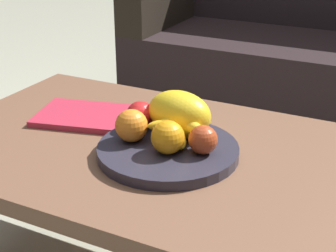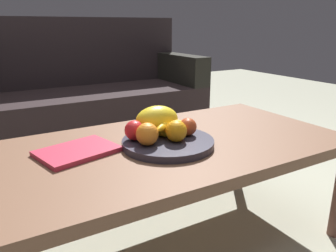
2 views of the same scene
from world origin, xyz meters
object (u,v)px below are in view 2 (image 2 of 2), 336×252
Objects in this scene: orange_front at (147,134)px; orange_left at (176,131)px; couch at (83,102)px; banana_bunch at (165,128)px; coffee_table at (173,152)px; apple_front at (134,130)px; magazine at (77,151)px; apple_left at (188,127)px; melon_large_front at (157,120)px; fruit_bowl at (168,143)px.

orange_front is 1.02× the size of orange_left.
couch reaches higher than banana_bunch.
apple_front reaches higher than coffee_table.
apple_front is at bearing 143.85° from orange_left.
banana_bunch is at bearing -93.17° from couch.
orange_left is 0.34m from magazine.
magazine is at bearing -106.74° from couch.
banana_bunch is at bearing 28.60° from orange_front.
melon_large_front is at bearing 143.30° from apple_left.
banana_bunch is at bearing -55.24° from melon_large_front.
melon_large_front is 2.31× the size of apple_front.
banana_bunch is (0.10, 0.06, -0.01)m from orange_front.
melon_large_front is 0.12m from orange_front.
magazine is at bearing 169.30° from apple_front.
apple_left is 0.40m from magazine.
coffee_table is 0.18m from apple_front.
couch is 11.09× the size of banana_bunch.
fruit_bowl is 4.25× the size of orange_front.
magazine reaches higher than coffee_table.
apple_front reaches higher than banana_bunch.
coffee_table is 5.15× the size of magazine.
couch is 5.17× the size of fruit_bowl.
apple_front reaches higher than fruit_bowl.
apple_left is at bearing -15.66° from apple_front.
banana_bunch reaches higher than coffee_table.
couch is 1.35m from banana_bunch.
melon_large_front is 2.48× the size of apple_left.
apple_left is at bearing -36.70° from melon_large_front.
fruit_bowl is at bearing -93.64° from couch.
couch is at bearing 89.90° from apple_left.
coffee_table is at bearing -33.13° from banana_bunch.
apple_front is (-0.12, 0.09, -0.00)m from orange_left.
couch reaches higher than apple_front.
coffee_table is at bearing -45.28° from melon_large_front.
couch is 25.84× the size of apple_left.
fruit_bowl is 1.31× the size of magazine.
magazine is at bearing 166.83° from apple_left.
coffee_table is at bearing 36.12° from fruit_bowl.
coffee_table is at bearing -11.44° from apple_front.
fruit_bowl is (-0.09, -1.38, 0.14)m from couch.
melon_large_front reaches higher than orange_left.
couch reaches higher than fruit_bowl.
magazine is (-0.39, -1.29, 0.13)m from couch.
apple_left is at bearing 1.87° from fruit_bowl.
orange_left is 1.07× the size of apple_front.
orange_left is at bearing -111.16° from coffee_table.
orange_front is (-0.18, -1.40, 0.19)m from couch.
apple_left is 0.26× the size of magazine.
banana_bunch reaches higher than magazine.
magazine is (-0.34, 0.07, 0.05)m from coffee_table.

